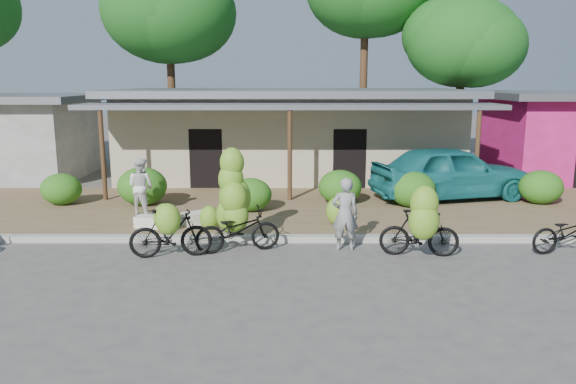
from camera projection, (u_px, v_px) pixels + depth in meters
The scene contains 26 objects.
ground at pixel (290, 270), 11.08m from camera, with size 100.00×100.00×0.00m, color #4D4B48.
sidewalk at pixel (290, 210), 15.97m from camera, with size 60.00×6.00×0.12m, color olive.
curb at pixel (290, 239), 13.02m from camera, with size 60.00×0.25×0.15m, color #A8A399.
shop_main at pixel (290, 132), 21.46m from camera, with size 13.00×8.50×3.35m.
shop_pink at pixel (563, 134), 21.51m from camera, with size 6.00×6.00×3.25m.
shop_grey at pixel (4, 135), 21.56m from camera, with size 7.00×6.00×3.15m.
tree_far_center at pixel (165, 8), 25.53m from camera, with size 6.08×6.04×9.23m.
tree_near_right at pixel (458, 40), 24.33m from camera, with size 5.01×4.88×7.27m.
hedge_0 at pixel (61, 189), 16.30m from camera, with size 1.17×1.06×0.92m, color #285C15.
hedge_1 at pixel (142, 186), 16.24m from camera, with size 1.42×1.28×1.11m, color #285C15.
hedge_2 at pixel (250, 195), 15.50m from camera, with size 1.18×1.07×0.92m, color #285C15.
hedge_3 at pixel (340, 187), 16.44m from camera, with size 1.27×1.15×0.99m, color #285C15.
hedge_4 at pixel (412, 189), 16.02m from camera, with size 1.32×1.19×1.03m, color #285C15.
hedge_5 at pixel (541, 187), 16.43m from camera, with size 1.26×1.14×0.99m, color #285C15.
bike_left at pixel (170, 231), 11.71m from camera, with size 1.78×1.23×1.31m.
bike_center at pixel (235, 211), 12.36m from camera, with size 1.96×1.42×2.23m.
bike_right at pixel (421, 226), 11.64m from camera, with size 1.72×1.24×1.64m.
bike_far_right at pixel (569, 232), 12.12m from camera, with size 1.83×0.93×0.91m.
loose_banana_a at pixel (165, 217), 13.45m from camera, with size 0.54×0.46×0.68m, color #70A92A.
loose_banana_b at pixel (209, 218), 13.59m from camera, with size 0.47×0.40×0.59m, color #70A92A.
loose_banana_c at pixel (337, 211), 14.01m from camera, with size 0.57×0.48×0.71m, color #70A92A.
sack_near at pixel (200, 218), 14.21m from camera, with size 0.85×0.40×0.30m, color white.
sack_far at pixel (151, 222), 13.83m from camera, with size 0.75×0.38×0.28m, color white.
vendor at pixel (345, 214), 12.26m from camera, with size 0.59×0.39×1.62m, color gray.
bystander at pixel (141, 186), 15.03m from camera, with size 0.75×0.59×1.55m, color white.
teal_van at pixel (451, 172), 17.02m from camera, with size 1.95×4.85×1.65m, color #196E72.
Camera 1 is at (-0.02, -10.56, 3.69)m, focal length 35.00 mm.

